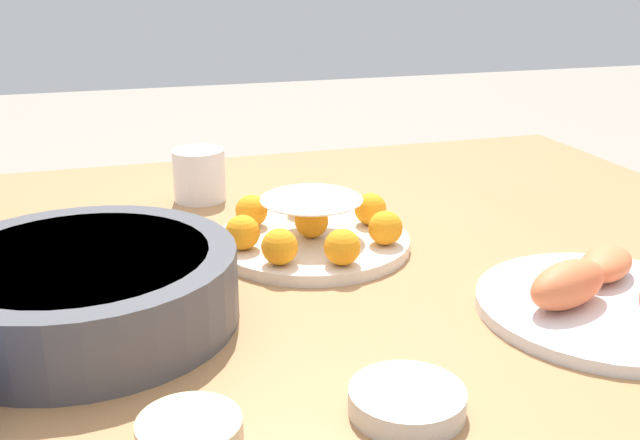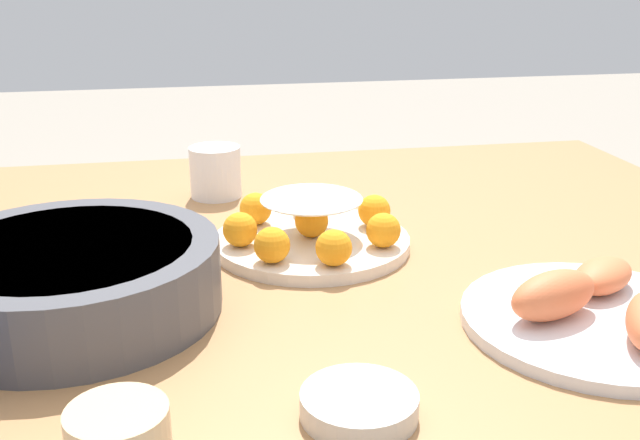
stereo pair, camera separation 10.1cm
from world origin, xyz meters
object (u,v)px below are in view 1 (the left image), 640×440
object	(u,v)px
sauce_bowl	(407,400)
cup_near	(199,175)
dining_table	(327,304)
serving_bowl	(84,286)
seafood_platter	(606,298)
cake_plate	(312,231)

from	to	relation	value
sauce_bowl	cup_near	world-z (taller)	cup_near
dining_table	sauce_bowl	distance (m)	0.42
serving_bowl	sauce_bowl	bearing A→B (deg)	135.94
dining_table	seafood_platter	bearing A→B (deg)	129.49
cake_plate	serving_bowl	xyz separation A→B (m)	(0.29, 0.14, 0.02)
dining_table	sauce_bowl	world-z (taller)	sauce_bowl
cake_plate	seafood_platter	size ratio (longest dim) A/B	0.92
cake_plate	seafood_platter	xyz separation A→B (m)	(-0.26, 0.28, -0.01)
sauce_bowl	serving_bowl	bearing A→B (deg)	-44.06
seafood_platter	cup_near	size ratio (longest dim) A/B	3.45
serving_bowl	cup_near	distance (m)	0.44
dining_table	cake_plate	xyz separation A→B (m)	(0.02, 0.01, 0.12)
dining_table	seafood_platter	xyz separation A→B (m)	(-0.24, 0.29, 0.11)
sauce_bowl	seafood_platter	bearing A→B (deg)	-158.30
cake_plate	serving_bowl	distance (m)	0.32
sauce_bowl	dining_table	bearing A→B (deg)	-97.48
seafood_platter	serving_bowl	bearing A→B (deg)	-14.43
sauce_bowl	seafood_platter	world-z (taller)	seafood_platter
dining_table	cup_near	distance (m)	0.32
dining_table	cake_plate	size ratio (longest dim) A/B	4.95
serving_bowl	cup_near	bearing A→B (deg)	-114.22
cake_plate	seafood_platter	distance (m)	0.38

